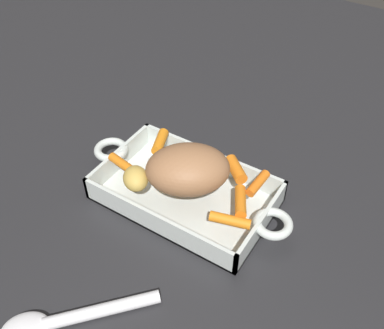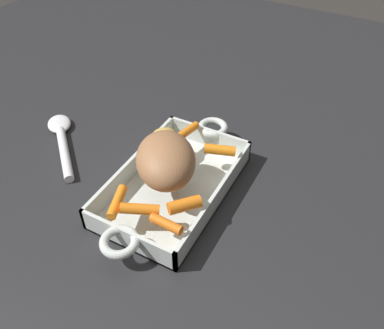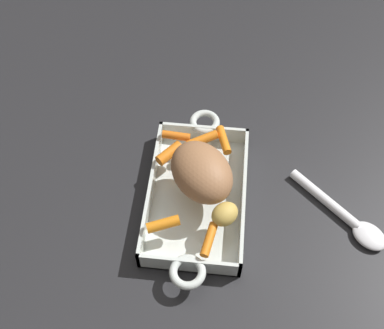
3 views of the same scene
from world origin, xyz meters
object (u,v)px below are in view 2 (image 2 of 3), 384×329
baby_carrot_center_right (166,224)px  potato_golden_large (164,137)px  roasting_dish (173,185)px  baby_carrot_northeast (187,132)px  baby_carrot_southeast (142,210)px  serving_spoon (62,137)px  baby_carrot_northwest (117,202)px  pork_roast (166,160)px  baby_carrot_center_left (184,205)px  baby_carrot_southwest (220,150)px

baby_carrot_center_right → potato_golden_large: potato_golden_large is taller
roasting_dish → baby_carrot_center_right: bearing=25.5°
baby_carrot_northeast → baby_carrot_southeast: bearing=9.2°
serving_spoon → potato_golden_large: bearing=-126.4°
roasting_dish → baby_carrot_northwest: size_ratio=6.12×
pork_roast → serving_spoon: 0.31m
baby_carrot_center_left → baby_carrot_southeast: baby_carrot_center_left is taller
baby_carrot_northeast → potato_golden_large: potato_golden_large is taller
baby_carrot_center_right → potato_golden_large: (-0.18, -0.11, 0.01)m
baby_carrot_center_left → baby_carrot_northeast: (-0.18, -0.10, -0.00)m
roasting_dish → baby_carrot_center_left: baby_carrot_center_left is taller
potato_golden_large → baby_carrot_northeast: bearing=153.4°
baby_carrot_northwest → baby_carrot_center_left: bearing=113.7°
pork_roast → baby_carrot_southwest: pork_roast is taller
baby_carrot_center_right → potato_golden_large: bearing=-148.0°
baby_carrot_center_right → serving_spoon: size_ratio=0.30×
baby_carrot_northwest → roasting_dish: bearing=159.0°
roasting_dish → serving_spoon: 0.30m
pork_roast → baby_carrot_center_right: (0.11, 0.06, -0.03)m
baby_carrot_northeast → serving_spoon: 0.29m
baby_carrot_center_right → potato_golden_large: 0.22m
baby_carrot_southwest → baby_carrot_northwest: baby_carrot_southwest is taller
pork_roast → baby_carrot_northeast: 0.13m
pork_roast → potato_golden_large: size_ratio=2.68×
baby_carrot_southwest → baby_carrot_northeast: 0.09m
pork_roast → baby_carrot_southwest: 0.12m
baby_carrot_northwest → baby_carrot_southeast: (-0.00, 0.05, 0.00)m
baby_carrot_southeast → baby_carrot_center_left: bearing=125.7°
pork_roast → baby_carrot_center_left: bearing=50.9°
baby_carrot_center_left → baby_carrot_northwest: (0.05, -0.11, -0.00)m
roasting_dish → baby_carrot_southwest: bearing=149.7°
roasting_dish → pork_roast: 0.07m
baby_carrot_southwest → serving_spoon: baby_carrot_southwest is taller
roasting_dish → serving_spoon: (-0.02, -0.30, -0.01)m
pork_roast → baby_carrot_northeast: bearing=-168.4°
roasting_dish → baby_carrot_northwest: bearing=-21.0°
pork_roast → serving_spoon: bearing=-95.2°
pork_roast → serving_spoon: (-0.03, -0.30, -0.08)m
pork_roast → baby_carrot_center_right: 0.13m
baby_carrot_center_right → baby_carrot_northwest: bearing=-90.6°
pork_roast → roasting_dish: bearing=145.4°
baby_carrot_center_right → baby_carrot_northeast: same height
baby_carrot_center_left → serving_spoon: (-0.08, -0.37, -0.05)m
baby_carrot_center_right → baby_carrot_northwest: 0.10m
pork_roast → baby_carrot_center_left: 0.10m
baby_carrot_center_left → baby_carrot_southwest: size_ratio=0.93×
baby_carrot_center_left → potato_golden_large: potato_golden_large is taller
baby_carrot_center_left → baby_carrot_northwest: bearing=-66.3°
pork_roast → baby_carrot_northeast: size_ratio=2.21×
potato_golden_large → serving_spoon: (0.05, -0.24, -0.06)m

